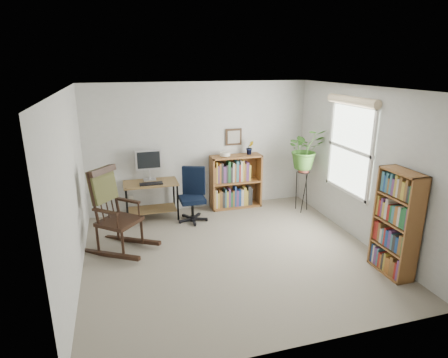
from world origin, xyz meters
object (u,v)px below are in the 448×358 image
object	(u,v)px
desk	(152,200)
low_bookshelf	(236,181)
tall_bookshelf	(396,223)
office_chair	(192,195)
rocking_chair	(118,210)

from	to	relation	value
desk	low_bookshelf	xyz separation A→B (m)	(1.64, 0.12, 0.18)
desk	tall_bookshelf	bearing A→B (deg)	-43.60
low_bookshelf	tall_bookshelf	bearing A→B (deg)	-66.26
office_chair	low_bookshelf	world-z (taller)	low_bookshelf
office_chair	low_bookshelf	size ratio (longest dim) A/B	0.94
desk	office_chair	xyz separation A→B (m)	(0.68, -0.33, 0.14)
rocking_chair	low_bookshelf	bearing A→B (deg)	-19.96
rocking_chair	low_bookshelf	distance (m)	2.53
rocking_chair	low_bookshelf	world-z (taller)	rocking_chair
desk	office_chair	distance (m)	0.77
rocking_chair	tall_bookshelf	distance (m)	3.86
tall_bookshelf	desk	bearing A→B (deg)	136.40
rocking_chair	low_bookshelf	size ratio (longest dim) A/B	1.24
desk	office_chair	world-z (taller)	office_chair
tall_bookshelf	office_chair	bearing A→B (deg)	132.38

